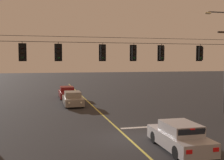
{
  "coord_description": "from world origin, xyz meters",
  "views": [
    {
      "loc": [
        -4.73,
        -15.26,
        4.49
      ],
      "look_at": [
        0.0,
        3.95,
        3.12
      ],
      "focal_mm": 45.02,
      "sensor_mm": 36.0,
      "label": 1
    }
  ],
  "objects_px": {
    "traffic_light_centre": "(103,53)",
    "car_oncoming_trailing": "(67,93)",
    "car_waiting_near_lane": "(180,137)",
    "traffic_light_rightmost": "(162,53)",
    "car_oncoming_lead": "(73,99)",
    "traffic_light_leftmost": "(22,52)",
    "street_lamp_corner": "(222,53)",
    "traffic_light_far_right": "(200,53)",
    "traffic_light_left_inner": "(58,52)",
    "traffic_light_right_inner": "(134,53)"
  },
  "relations": [
    {
      "from": "traffic_light_centre",
      "to": "car_waiting_near_lane",
      "type": "distance_m",
      "value": 7.55
    },
    {
      "from": "traffic_light_left_inner",
      "to": "street_lamp_corner",
      "type": "bearing_deg",
      "value": 11.59
    },
    {
      "from": "traffic_light_leftmost",
      "to": "traffic_light_centre",
      "type": "relative_size",
      "value": 1.0
    },
    {
      "from": "traffic_light_right_inner",
      "to": "car_oncoming_trailing",
      "type": "bearing_deg",
      "value": 102.09
    },
    {
      "from": "traffic_light_leftmost",
      "to": "car_waiting_near_lane",
      "type": "distance_m",
      "value": 10.54
    },
    {
      "from": "traffic_light_far_right",
      "to": "street_lamp_corner",
      "type": "xyz_separation_m",
      "value": [
        3.83,
        2.85,
        0.14
      ]
    },
    {
      "from": "traffic_light_centre",
      "to": "car_oncoming_lead",
      "type": "height_order",
      "value": "traffic_light_centre"
    },
    {
      "from": "traffic_light_leftmost",
      "to": "traffic_light_far_right",
      "type": "relative_size",
      "value": 1.0
    },
    {
      "from": "traffic_light_left_inner",
      "to": "car_waiting_near_lane",
      "type": "xyz_separation_m",
      "value": [
        5.67,
        -5.5,
        -4.37
      ]
    },
    {
      "from": "traffic_light_left_inner",
      "to": "traffic_light_centre",
      "type": "xyz_separation_m",
      "value": [
        2.89,
        0.0,
        0.0
      ]
    },
    {
      "from": "traffic_light_far_right",
      "to": "traffic_light_left_inner",
      "type": "bearing_deg",
      "value": 180.0
    },
    {
      "from": "traffic_light_centre",
      "to": "car_oncoming_trailing",
      "type": "bearing_deg",
      "value": 94.24
    },
    {
      "from": "traffic_light_far_right",
      "to": "car_oncoming_lead",
      "type": "bearing_deg",
      "value": 129.85
    },
    {
      "from": "traffic_light_centre",
      "to": "car_oncoming_lead",
      "type": "distance_m",
      "value": 10.8
    },
    {
      "from": "traffic_light_right_inner",
      "to": "traffic_light_far_right",
      "type": "relative_size",
      "value": 1.0
    },
    {
      "from": "traffic_light_centre",
      "to": "street_lamp_corner",
      "type": "height_order",
      "value": "street_lamp_corner"
    },
    {
      "from": "traffic_light_leftmost",
      "to": "traffic_light_left_inner",
      "type": "distance_m",
      "value": 2.19
    },
    {
      "from": "traffic_light_left_inner",
      "to": "traffic_light_far_right",
      "type": "xyz_separation_m",
      "value": [
        10.08,
        0.0,
        0.0
      ]
    },
    {
      "from": "traffic_light_centre",
      "to": "car_waiting_near_lane",
      "type": "xyz_separation_m",
      "value": [
        2.78,
        -5.5,
        -4.37
      ]
    },
    {
      "from": "traffic_light_rightmost",
      "to": "car_oncoming_trailing",
      "type": "relative_size",
      "value": 0.28
    },
    {
      "from": "traffic_light_far_right",
      "to": "traffic_light_leftmost",
      "type": "bearing_deg",
      "value": 180.0
    },
    {
      "from": "car_waiting_near_lane",
      "to": "car_oncoming_trailing",
      "type": "distance_m",
      "value": 21.21
    },
    {
      "from": "traffic_light_leftmost",
      "to": "car_oncoming_lead",
      "type": "bearing_deg",
      "value": 67.52
    },
    {
      "from": "traffic_light_leftmost",
      "to": "street_lamp_corner",
      "type": "relative_size",
      "value": 0.14
    },
    {
      "from": "car_waiting_near_lane",
      "to": "car_oncoming_trailing",
      "type": "bearing_deg",
      "value": 100.64
    },
    {
      "from": "car_waiting_near_lane",
      "to": "street_lamp_corner",
      "type": "distance_m",
      "value": 12.56
    },
    {
      "from": "traffic_light_leftmost",
      "to": "traffic_light_far_right",
      "type": "xyz_separation_m",
      "value": [
        12.27,
        0.0,
        0.0
      ]
    },
    {
      "from": "street_lamp_corner",
      "to": "traffic_light_centre",
      "type": "bearing_deg",
      "value": -165.48
    },
    {
      "from": "traffic_light_far_right",
      "to": "street_lamp_corner",
      "type": "relative_size",
      "value": 0.14
    },
    {
      "from": "traffic_light_far_right",
      "to": "street_lamp_corner",
      "type": "distance_m",
      "value": 4.78
    },
    {
      "from": "car_waiting_near_lane",
      "to": "traffic_light_left_inner",
      "type": "bearing_deg",
      "value": 135.88
    },
    {
      "from": "traffic_light_rightmost",
      "to": "car_oncoming_lead",
      "type": "relative_size",
      "value": 0.28
    },
    {
      "from": "traffic_light_centre",
      "to": "traffic_light_right_inner",
      "type": "bearing_deg",
      "value": 0.0
    },
    {
      "from": "traffic_light_centre",
      "to": "traffic_light_right_inner",
      "type": "distance_m",
      "value": 2.15
    },
    {
      "from": "car_oncoming_lead",
      "to": "street_lamp_corner",
      "type": "bearing_deg",
      "value": -30.1
    },
    {
      "from": "traffic_light_rightmost",
      "to": "traffic_light_far_right",
      "type": "height_order",
      "value": "same"
    },
    {
      "from": "traffic_light_far_right",
      "to": "car_oncoming_lead",
      "type": "height_order",
      "value": "traffic_light_far_right"
    },
    {
      "from": "traffic_light_leftmost",
      "to": "traffic_light_left_inner",
      "type": "bearing_deg",
      "value": 0.0
    },
    {
      "from": "traffic_light_leftmost",
      "to": "traffic_light_centre",
      "type": "xyz_separation_m",
      "value": [
        5.08,
        0.0,
        0.0
      ]
    },
    {
      "from": "traffic_light_rightmost",
      "to": "traffic_light_centre",
      "type": "bearing_deg",
      "value": 180.0
    },
    {
      "from": "traffic_light_rightmost",
      "to": "street_lamp_corner",
      "type": "xyz_separation_m",
      "value": [
        6.84,
        2.85,
        0.14
      ]
    },
    {
      "from": "traffic_light_far_right",
      "to": "car_waiting_near_lane",
      "type": "xyz_separation_m",
      "value": [
        -4.41,
        -5.5,
        -4.37
      ]
    },
    {
      "from": "traffic_light_centre",
      "to": "car_waiting_near_lane",
      "type": "bearing_deg",
      "value": -63.21
    },
    {
      "from": "car_oncoming_lead",
      "to": "traffic_light_rightmost",
      "type": "bearing_deg",
      "value": -62.14
    },
    {
      "from": "traffic_light_left_inner",
      "to": "traffic_light_rightmost",
      "type": "relative_size",
      "value": 1.0
    },
    {
      "from": "traffic_light_rightmost",
      "to": "traffic_light_left_inner",
      "type": "bearing_deg",
      "value": 180.0
    },
    {
      "from": "car_oncoming_trailing",
      "to": "traffic_light_centre",
      "type": "bearing_deg",
      "value": -85.76
    },
    {
      "from": "street_lamp_corner",
      "to": "car_oncoming_trailing",
      "type": "bearing_deg",
      "value": 134.21
    },
    {
      "from": "traffic_light_centre",
      "to": "traffic_light_rightmost",
      "type": "xyz_separation_m",
      "value": [
        4.18,
        0.0,
        0.0
      ]
    },
    {
      "from": "car_oncoming_lead",
      "to": "car_oncoming_trailing",
      "type": "xyz_separation_m",
      "value": [
        -0.12,
        5.52,
        0.0
      ]
    }
  ]
}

